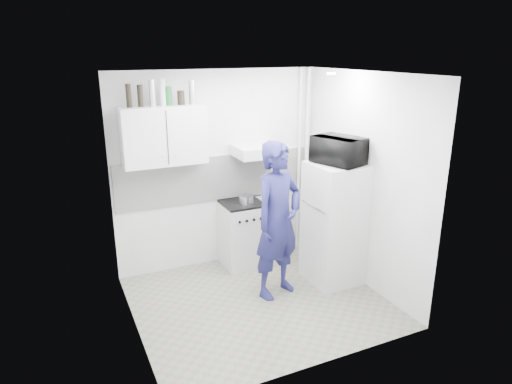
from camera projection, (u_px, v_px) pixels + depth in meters
name	position (u px, v px, depth m)	size (l,w,h in m)	color
floor	(259.00, 301.00, 5.36)	(2.80, 2.80, 0.00)	slate
ceiling	(259.00, 73.00, 4.58)	(2.80, 2.80, 0.00)	white
wall_back	(219.00, 170.00, 6.05)	(2.80, 2.80, 0.00)	silver
wall_left	(128.00, 215.00, 4.41)	(2.60, 2.60, 0.00)	silver
wall_right	(363.00, 181.00, 5.53)	(2.60, 2.60, 0.00)	silver
person	(278.00, 221.00, 5.28)	(0.68, 0.45, 1.87)	navy
stove	(242.00, 234.00, 6.18)	(0.54, 0.54, 0.86)	silver
fridge	(335.00, 223.00, 5.67)	(0.63, 0.63, 1.53)	silver
stove_top	(242.00, 203.00, 6.05)	(0.52, 0.52, 0.03)	black
saucepan	(246.00, 199.00, 5.99)	(0.19, 0.19, 0.11)	silver
microwave	(339.00, 150.00, 5.39)	(0.40, 0.59, 0.33)	black
bottle_a	(129.00, 96.00, 5.14)	(0.06, 0.06, 0.26)	black
bottle_b	(140.00, 96.00, 5.19)	(0.06, 0.06, 0.25)	black
bottle_c	(152.00, 93.00, 5.24)	(0.07, 0.07, 0.30)	silver
bottle_d	(163.00, 92.00, 5.29)	(0.07, 0.07, 0.31)	#B2B7BC
canister_a	(168.00, 96.00, 5.33)	(0.09, 0.09, 0.22)	#144C1E
canister_b	(181.00, 98.00, 5.40)	(0.09, 0.09, 0.17)	black
bottle_e	(192.00, 92.00, 5.43)	(0.07, 0.07, 0.28)	silver
upper_cabinet	(164.00, 135.00, 5.43)	(1.00, 0.35, 0.70)	silver
range_hood	(257.00, 151.00, 5.93)	(0.60, 0.50, 0.14)	silver
backsplash	(219.00, 177.00, 6.07)	(2.74, 0.03, 0.60)	white
pipe_a	(306.00, 161.00, 6.50)	(0.05, 0.05, 2.60)	silver
pipe_b	(299.00, 162.00, 6.45)	(0.04, 0.04, 2.60)	silver
ceiling_spot_fixture	(331.00, 73.00, 5.16)	(0.10, 0.10, 0.02)	white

